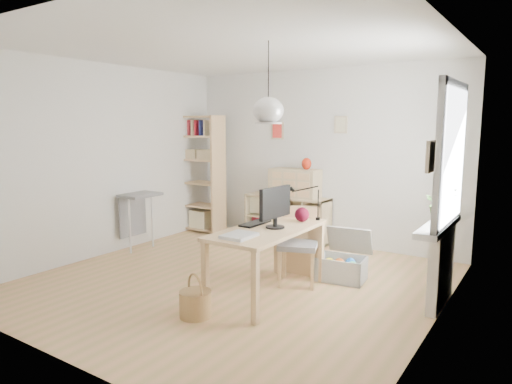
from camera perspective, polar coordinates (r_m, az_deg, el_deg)
The scene contains 20 objects.
ground at distance 5.56m, azimuth -2.61°, elevation -11.08°, with size 4.50×4.50×0.00m, color tan.
room_shell at distance 4.80m, azimuth 1.55°, elevation 10.17°, with size 4.50×4.50×4.50m.
window_unit at distance 4.91m, azimuth 23.31°, elevation 4.18°, with size 0.07×1.16×1.46m.
radiator at distance 5.12m, azimuth 22.15°, elevation -8.72°, with size 0.10×0.80×0.80m, color white.
windowsill at distance 5.03m, azimuth 21.87°, elevation -3.96°, with size 0.22×1.20×0.06m, color silver.
desk at distance 4.95m, azimuth 1.48°, elevation -5.58°, with size 0.70×1.50×0.75m.
cube_shelf at distance 7.41m, azimuth 3.91°, elevation -3.68°, with size 1.40×0.38×0.72m.
tall_bookshelf at distance 7.95m, azimuth -6.92°, elevation 2.87°, with size 0.80×0.38×2.00m.
side_table at distance 6.97m, azimuth -14.59°, elevation -1.61°, with size 0.40×0.55×0.85m.
chair at distance 5.41m, azimuth 5.36°, elevation -6.01°, with size 0.56×0.56×0.89m.
wicker_basket at distance 4.60m, azimuth -7.58°, elevation -13.55°, with size 0.31×0.31×0.44m.
storage_chest at distance 5.67m, azimuth 10.85°, elevation -8.75°, with size 0.63×0.69×0.59m.
monitor at distance 4.89m, azimuth 2.42°, elevation -1.64°, with size 0.20×0.51×0.45m.
keyboard at distance 5.11m, azimuth -0.11°, elevation -3.93°, with size 0.16×0.43×0.02m, color black.
task_lamp at distance 5.37m, azimuth 5.88°, elevation -0.66°, with size 0.36×0.13×0.38m.
yarn_ball at distance 5.25m, azimuth 5.77°, elevation -2.83°, with size 0.17×0.17×0.17m, color #4A091A.
paper_tray at distance 4.54m, azimuth -2.11°, elevation -5.47°, with size 0.27×0.33×0.03m, color silver.
drawer_chest at distance 7.19m, azimuth 4.90°, elevation 1.13°, with size 0.77×0.35×0.44m, color tan.
red_vase at distance 7.06m, azimuth 6.33°, elevation 3.53°, with size 0.15×0.15×0.18m, color maroon.
potted_plant at distance 5.15m, azimuth 22.14°, elevation -1.35°, with size 0.32×0.28×0.35m, color #356325.
Camera 1 is at (3.09, -4.23, 1.86)m, focal length 32.00 mm.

